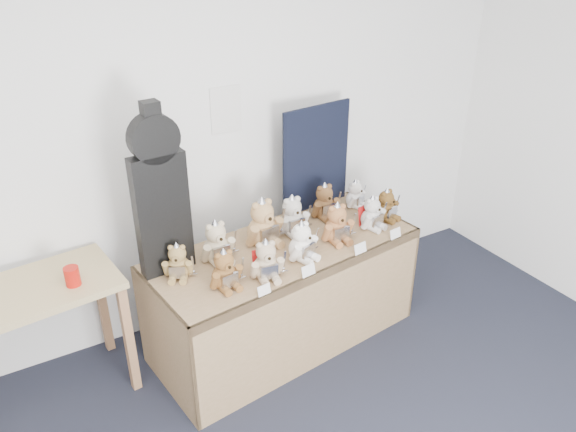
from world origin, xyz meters
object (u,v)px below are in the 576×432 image
side_table (32,308)px  teddy_front_centre (302,243)px  guitar_case (160,193)px  teddy_back_right (325,202)px  teddy_back_far_left (178,263)px  display_table (291,272)px  teddy_front_far_right (372,214)px  teddy_front_left (266,262)px  teddy_back_centre_right (293,217)px  teddy_front_far_left (225,271)px  teddy_front_end (387,206)px  teddy_back_left (217,243)px  teddy_back_centre_left (263,225)px  red_cup (72,276)px  teddy_front_right (337,224)px  teddy_back_end (355,195)px

side_table → teddy_front_centre: size_ratio=3.62×
guitar_case → teddy_front_centre: bearing=-26.2°
teddy_back_right → teddy_back_far_left: 1.14m
display_table → teddy_front_far_right: (0.62, -0.00, 0.26)m
guitar_case → teddy_front_left: size_ratio=3.74×
teddy_front_far_right → teddy_back_right: size_ratio=0.93×
teddy_back_centre_right → display_table: bearing=-123.4°
teddy_front_far_left → teddy_front_centre: 0.52m
teddy_front_centre → teddy_front_end: 0.77m
teddy_back_right → teddy_back_far_left: bearing=-169.2°
teddy_front_left → teddy_back_far_left: size_ratio=1.12×
side_table → teddy_back_left: size_ratio=3.40×
teddy_front_centre → teddy_back_right: same height
teddy_back_centre_left → teddy_front_far_right: bearing=-21.5°
side_table → teddy_back_far_left: teddy_back_far_left is taller
teddy_front_left → teddy_back_left: bearing=128.5°
red_cup → teddy_front_far_left: size_ratio=0.42×
teddy_front_far_right → teddy_front_end: teddy_front_far_right is taller
guitar_case → teddy_front_right: (1.04, -0.22, -0.38)m
display_table → teddy_front_end: bearing=-3.7°
teddy_back_right → teddy_front_end: bearing=-34.6°
teddy_front_left → teddy_back_centre_right: bearing=53.9°
teddy_front_far_left → teddy_front_right: size_ratio=0.91×
teddy_back_end → guitar_case: bearing=161.0°
teddy_front_far_left → teddy_front_left: (0.24, -0.03, 0.00)m
side_table → teddy_back_end: size_ratio=4.45×
teddy_back_far_left → side_table: bearing=-168.1°
teddy_back_left → teddy_back_centre_right: bearing=3.0°
teddy_front_left → teddy_front_right: bearing=24.6°
teddy_front_centre → teddy_front_far_right: teddy_front_centre is taller
side_table → guitar_case: guitar_case is taller
side_table → teddy_front_far_left: bearing=-30.3°
red_cup → teddy_front_right: bearing=-8.6°
teddy_back_end → teddy_back_far_left: size_ratio=0.92×
red_cup → teddy_back_far_left: teddy_back_far_left is taller
side_table → teddy_back_end: (2.18, 0.01, 0.16)m
teddy_front_centre → teddy_back_centre_left: 0.30m
teddy_front_right → red_cup: bearing=175.9°
teddy_front_far_left → teddy_back_end: 1.29m
teddy_front_far_left → teddy_front_centre: teddy_front_centre is taller
display_table → teddy_front_centre: 0.28m
teddy_back_end → teddy_back_left: bearing=164.9°
teddy_front_centre → teddy_back_centre_right: bearing=51.8°
teddy_back_left → teddy_back_far_left: bearing=-171.7°
red_cup → teddy_front_right: size_ratio=0.38×
guitar_case → teddy_back_right: (1.15, 0.09, -0.38)m
teddy_front_centre → teddy_back_left: 0.51m
teddy_front_right → teddy_back_centre_right: bearing=135.3°
teddy_back_end → teddy_front_right: bearing=-162.9°
teddy_front_far_right → teddy_back_centre_right: (-0.49, 0.20, 0.02)m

